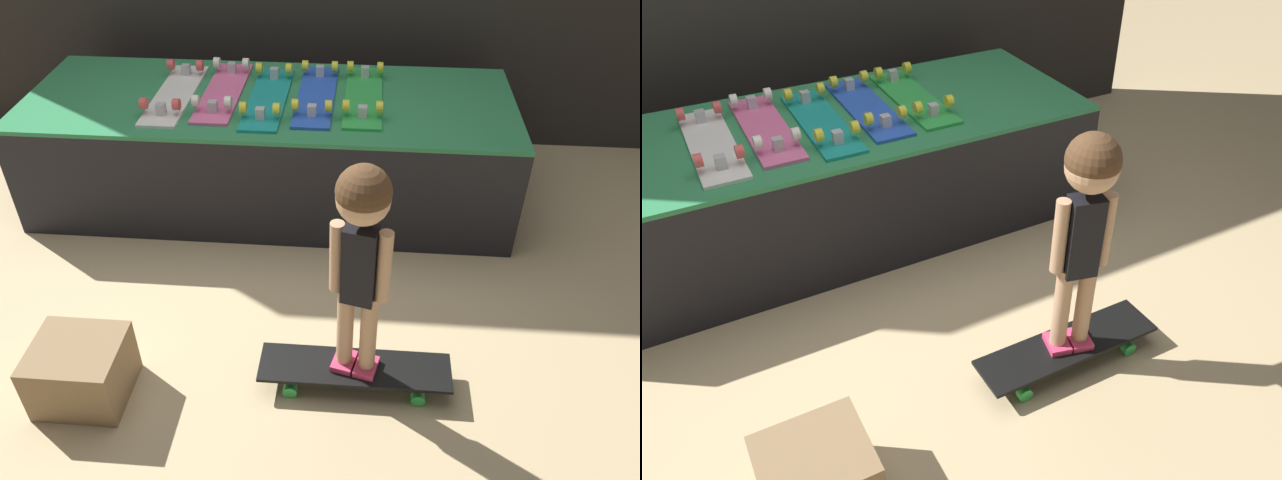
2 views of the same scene
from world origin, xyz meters
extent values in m
plane|color=tan|center=(0.00, 0.00, 0.00)|extent=(16.00, 16.00, 0.00)
cube|color=black|center=(0.00, 0.58, 0.27)|extent=(2.36, 0.89, 0.54)
cube|color=#2D7F4C|center=(0.00, 0.58, 0.55)|extent=(2.36, 0.89, 0.02)
cube|color=white|center=(-0.46, 0.56, 0.57)|extent=(0.18, 0.69, 0.01)
cube|color=#B7B7BC|center=(-0.46, 0.78, 0.60)|extent=(0.04, 0.04, 0.05)
cylinder|color=#D84C4C|center=(-0.38, 0.78, 0.62)|extent=(0.03, 0.05, 0.05)
cylinder|color=#D84C4C|center=(-0.53, 0.78, 0.62)|extent=(0.03, 0.05, 0.05)
cube|color=#B7B7BC|center=(-0.46, 0.33, 0.60)|extent=(0.04, 0.04, 0.05)
cylinder|color=#D84C4C|center=(-0.38, 0.33, 0.62)|extent=(0.03, 0.05, 0.05)
cylinder|color=#D84C4C|center=(-0.53, 0.33, 0.62)|extent=(0.03, 0.05, 0.05)
cube|color=pink|center=(-0.23, 0.60, 0.57)|extent=(0.18, 0.69, 0.01)
cube|color=#B7B7BC|center=(-0.23, 0.83, 0.60)|extent=(0.04, 0.04, 0.05)
cylinder|color=white|center=(-0.15, 0.83, 0.62)|extent=(0.03, 0.05, 0.05)
cylinder|color=white|center=(-0.30, 0.83, 0.62)|extent=(0.03, 0.05, 0.05)
cube|color=#B7B7BC|center=(-0.23, 0.38, 0.60)|extent=(0.04, 0.04, 0.05)
cylinder|color=white|center=(-0.15, 0.38, 0.62)|extent=(0.03, 0.05, 0.05)
cylinder|color=white|center=(-0.30, 0.38, 0.62)|extent=(0.03, 0.05, 0.05)
cube|color=teal|center=(0.00, 0.55, 0.57)|extent=(0.18, 0.69, 0.01)
cube|color=#B7B7BC|center=(0.00, 0.78, 0.60)|extent=(0.04, 0.04, 0.05)
cylinder|color=yellow|center=(0.08, 0.78, 0.62)|extent=(0.03, 0.05, 0.05)
cylinder|color=yellow|center=(-0.08, 0.78, 0.62)|extent=(0.03, 0.05, 0.05)
cube|color=#B7B7BC|center=(0.00, 0.32, 0.60)|extent=(0.04, 0.04, 0.05)
cylinder|color=yellow|center=(0.08, 0.32, 0.62)|extent=(0.03, 0.05, 0.05)
cylinder|color=yellow|center=(-0.08, 0.32, 0.62)|extent=(0.03, 0.05, 0.05)
cube|color=blue|center=(0.23, 0.60, 0.57)|extent=(0.18, 0.69, 0.01)
cube|color=#B7B7BC|center=(0.23, 0.82, 0.60)|extent=(0.04, 0.04, 0.05)
cylinder|color=yellow|center=(0.30, 0.82, 0.62)|extent=(0.03, 0.05, 0.05)
cylinder|color=yellow|center=(0.15, 0.82, 0.62)|extent=(0.03, 0.05, 0.05)
cube|color=#B7B7BC|center=(0.23, 0.37, 0.60)|extent=(0.04, 0.04, 0.05)
cylinder|color=yellow|center=(0.30, 0.37, 0.62)|extent=(0.03, 0.05, 0.05)
cylinder|color=yellow|center=(0.15, 0.37, 0.62)|extent=(0.03, 0.05, 0.05)
cube|color=green|center=(0.46, 0.61, 0.57)|extent=(0.18, 0.69, 0.01)
cube|color=#B7B7BC|center=(0.46, 0.83, 0.60)|extent=(0.04, 0.04, 0.05)
cylinder|color=yellow|center=(0.53, 0.83, 0.62)|extent=(0.03, 0.05, 0.05)
cylinder|color=yellow|center=(0.38, 0.83, 0.62)|extent=(0.03, 0.05, 0.05)
cube|color=#B7B7BC|center=(0.46, 0.38, 0.60)|extent=(0.04, 0.04, 0.05)
cylinder|color=yellow|center=(0.53, 0.38, 0.62)|extent=(0.03, 0.05, 0.05)
cylinder|color=yellow|center=(0.38, 0.38, 0.62)|extent=(0.03, 0.05, 0.05)
cube|color=black|center=(0.48, -0.67, 0.08)|extent=(0.70, 0.18, 0.01)
cube|color=#B7B7BC|center=(0.71, -0.67, 0.05)|extent=(0.04, 0.04, 0.05)
cylinder|color=green|center=(0.71, -0.59, 0.03)|extent=(0.05, 0.03, 0.05)
cylinder|color=green|center=(0.71, -0.75, 0.03)|extent=(0.05, 0.03, 0.05)
cube|color=#B7B7BC|center=(0.25, -0.67, 0.05)|extent=(0.04, 0.04, 0.05)
cylinder|color=green|center=(0.25, -0.59, 0.03)|extent=(0.05, 0.03, 0.05)
cylinder|color=green|center=(0.25, -0.75, 0.03)|extent=(0.05, 0.03, 0.05)
cube|color=#E03D6B|center=(0.52, -0.68, 0.10)|extent=(0.10, 0.12, 0.03)
cylinder|color=tan|center=(0.52, -0.68, 0.28)|extent=(0.06, 0.06, 0.34)
cube|color=#E03D6B|center=(0.44, -0.66, 0.10)|extent=(0.10, 0.12, 0.03)
cylinder|color=tan|center=(0.44, -0.66, 0.28)|extent=(0.06, 0.06, 0.34)
cube|color=black|center=(0.48, -0.67, 0.57)|extent=(0.12, 0.10, 0.29)
cylinder|color=tan|center=(0.55, -0.69, 0.59)|extent=(0.05, 0.05, 0.27)
cylinder|color=tan|center=(0.40, -0.65, 0.59)|extent=(0.05, 0.05, 0.27)
sphere|color=tan|center=(0.48, -0.67, 0.83)|extent=(0.17, 0.17, 0.17)
sphere|color=#4C331E|center=(0.48, -0.67, 0.85)|extent=(0.17, 0.17, 0.17)
cube|color=#8E704C|center=(-0.50, -0.79, 0.12)|extent=(0.32, 0.29, 0.24)
camera|label=1|loc=(0.48, -2.20, 1.85)|focal=35.00mm
camera|label=2|loc=(-0.62, -1.92, 1.74)|focal=35.00mm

